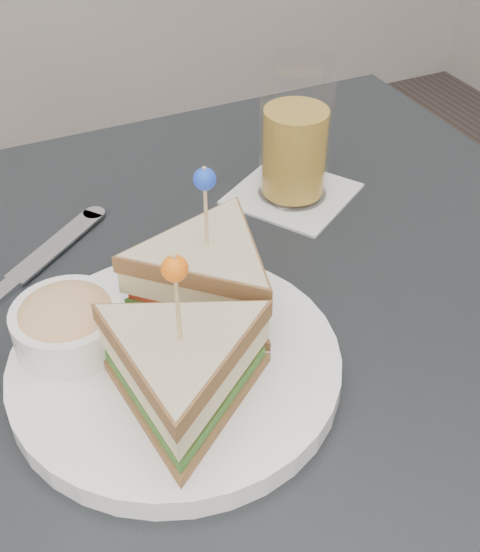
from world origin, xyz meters
The scene contains 4 objects.
table centered at (0.00, 0.00, 0.67)m, with size 0.80×0.80×0.75m.
plate_meal centered at (-0.05, -0.02, 0.79)m, with size 0.29×0.29×0.15m.
cutlery_knife centered at (-0.15, 0.15, 0.75)m, with size 0.19×0.15×0.01m.
drink_set centered at (0.14, 0.17, 0.82)m, with size 0.16×0.16×0.15m.
Camera 1 is at (-0.17, -0.38, 1.15)m, focal length 45.00 mm.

